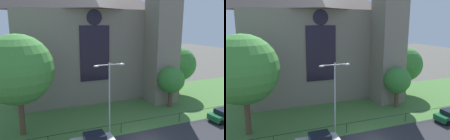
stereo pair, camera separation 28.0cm
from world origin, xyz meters
TOP-DOWN VIEW (x-y plane):
  - ground at (0.00, 10.00)m, footprint 160.00×160.00m
  - grass_verge at (0.00, 8.00)m, footprint 120.00×20.00m
  - church_building at (-0.96, 17.56)m, footprint 23.20×16.20m
  - iron_railing at (-1.74, 2.50)m, footprint 31.62×0.07m
  - tree_right_near at (8.09, 7.21)m, footprint 3.76×3.76m
  - tree_left_near at (-11.95, 6.07)m, footprint 7.43×7.43m
  - tree_right_far at (13.29, 12.36)m, footprint 5.72×5.72m
  - streetlamp_near at (-3.16, 2.40)m, footprint 3.37×0.26m

SIDE VIEW (x-z plane):
  - ground at x=0.00m, z-range 0.00..0.00m
  - grass_verge at x=0.00m, z-range 0.00..0.01m
  - iron_railing at x=-1.74m, z-range 0.41..1.54m
  - tree_right_near at x=8.09m, z-range 1.04..6.99m
  - tree_right_far at x=13.29m, z-range 1.10..9.09m
  - streetlamp_near at x=-3.16m, z-range 1.11..9.16m
  - tree_left_near at x=-11.95m, z-range 1.77..12.78m
  - church_building at x=-0.96m, z-range -2.73..23.27m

